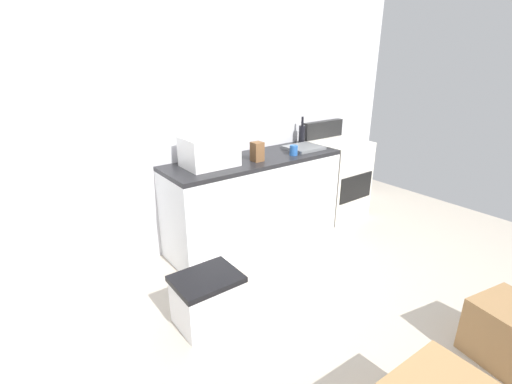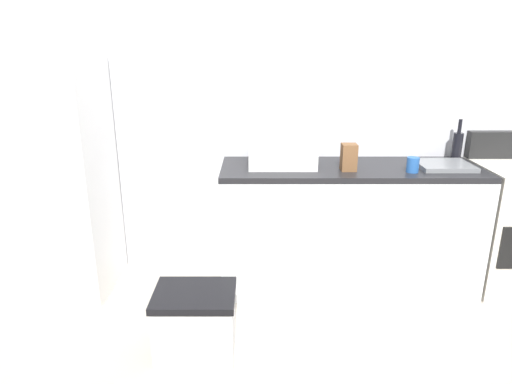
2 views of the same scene
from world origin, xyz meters
name	(u,v)px [view 2 (image 2 of 2)]	position (x,y,z in m)	size (l,w,h in m)	color
wall_back	(303,102)	(0.00, 1.55, 1.30)	(5.00, 0.10, 2.60)	silver
kitchen_counter	(345,226)	(0.30, 1.20, 0.45)	(1.80, 0.60, 0.90)	silver
refrigerator	(53,180)	(-1.75, 1.15, 0.81)	(0.68, 0.66, 1.63)	white
stove_oven	(512,224)	(1.52, 1.21, 0.47)	(0.60, 0.61, 1.10)	silver
microwave	(281,147)	(-0.18, 1.22, 1.04)	(0.46, 0.34, 0.27)	white
sink_basin	(442,165)	(0.94, 1.18, 0.92)	(0.36, 0.32, 0.03)	slate
wine_bottle	(455,145)	(1.11, 1.39, 1.01)	(0.07, 0.07, 0.30)	black
coffee_mug	(411,165)	(0.68, 1.05, 0.95)	(0.08, 0.08, 0.10)	#2659A5
knife_block	(347,157)	(0.26, 1.10, 0.99)	(0.10, 0.10, 0.18)	brown
storage_bin	(194,321)	(-0.71, 0.40, 0.19)	(0.46, 0.36, 0.38)	silver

